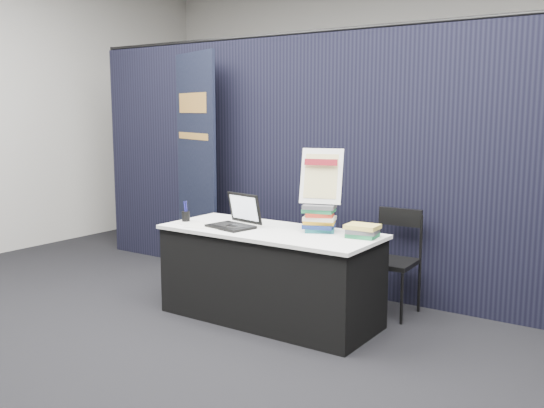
{
  "coord_description": "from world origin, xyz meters",
  "views": [
    {
      "loc": [
        2.73,
        -3.38,
        1.7
      ],
      "look_at": [
        0.02,
        0.55,
        0.96
      ],
      "focal_mm": 40.0,
      "sensor_mm": 36.0,
      "label": 1
    }
  ],
  "objects_px": {
    "info_sign": "(321,177)",
    "pullup_banner": "(195,175)",
    "laptop": "(234,219)",
    "book_stack_short": "(362,231)",
    "stacking_chair": "(392,256)",
    "display_table": "(270,275)",
    "book_stack_tall": "(319,218)"
  },
  "relations": [
    {
      "from": "book_stack_tall",
      "to": "laptop",
      "type": "bearing_deg",
      "value": -161.71
    },
    {
      "from": "laptop",
      "to": "book_stack_tall",
      "type": "distance_m",
      "value": 0.71
    },
    {
      "from": "book_stack_tall",
      "to": "book_stack_short",
      "type": "relative_size",
      "value": 1.08
    },
    {
      "from": "display_table",
      "to": "pullup_banner",
      "type": "distance_m",
      "value": 1.91
    },
    {
      "from": "book_stack_short",
      "to": "stacking_chair",
      "type": "xyz_separation_m",
      "value": [
        0.01,
        0.57,
        -0.31
      ]
    },
    {
      "from": "laptop",
      "to": "info_sign",
      "type": "bearing_deg",
      "value": 31.23
    },
    {
      "from": "display_table",
      "to": "stacking_chair",
      "type": "distance_m",
      "value": 1.05
    },
    {
      "from": "pullup_banner",
      "to": "display_table",
      "type": "bearing_deg",
      "value": -6.63
    },
    {
      "from": "laptop",
      "to": "book_stack_short",
      "type": "bearing_deg",
      "value": 22.77
    },
    {
      "from": "info_sign",
      "to": "pullup_banner",
      "type": "bearing_deg",
      "value": 143.12
    },
    {
      "from": "pullup_banner",
      "to": "stacking_chair",
      "type": "relative_size",
      "value": 2.62
    },
    {
      "from": "display_table",
      "to": "info_sign",
      "type": "height_order",
      "value": "info_sign"
    },
    {
      "from": "display_table",
      "to": "laptop",
      "type": "distance_m",
      "value": 0.54
    },
    {
      "from": "laptop",
      "to": "stacking_chair",
      "type": "relative_size",
      "value": 0.46
    },
    {
      "from": "book_stack_short",
      "to": "pullup_banner",
      "type": "height_order",
      "value": "pullup_banner"
    },
    {
      "from": "display_table",
      "to": "book_stack_short",
      "type": "bearing_deg",
      "value": 11.94
    },
    {
      "from": "pullup_banner",
      "to": "book_stack_tall",
      "type": "bearing_deg",
      "value": 2.03
    },
    {
      "from": "display_table",
      "to": "book_stack_tall",
      "type": "relative_size",
      "value": 6.42
    },
    {
      "from": "book_stack_short",
      "to": "info_sign",
      "type": "bearing_deg",
      "value": 175.72
    },
    {
      "from": "display_table",
      "to": "stacking_chair",
      "type": "xyz_separation_m",
      "value": [
        0.75,
        0.73,
        0.11
      ]
    },
    {
      "from": "info_sign",
      "to": "pullup_banner",
      "type": "xyz_separation_m",
      "value": [
        -1.94,
        0.69,
        -0.17
      ]
    },
    {
      "from": "laptop",
      "to": "pullup_banner",
      "type": "height_order",
      "value": "pullup_banner"
    },
    {
      "from": "laptop",
      "to": "info_sign",
      "type": "distance_m",
      "value": 0.81
    },
    {
      "from": "info_sign",
      "to": "pullup_banner",
      "type": "height_order",
      "value": "pullup_banner"
    },
    {
      "from": "book_stack_short",
      "to": "pullup_banner",
      "type": "relative_size",
      "value": 0.11
    },
    {
      "from": "display_table",
      "to": "pullup_banner",
      "type": "bearing_deg",
      "value": 151.0
    },
    {
      "from": "laptop",
      "to": "pullup_banner",
      "type": "bearing_deg",
      "value": 154.03
    },
    {
      "from": "display_table",
      "to": "pullup_banner",
      "type": "relative_size",
      "value": 0.78
    },
    {
      "from": "book_stack_tall",
      "to": "pullup_banner",
      "type": "bearing_deg",
      "value": 159.66
    },
    {
      "from": "display_table",
      "to": "book_stack_short",
      "type": "xyz_separation_m",
      "value": [
        0.74,
        0.16,
        0.42
      ]
    },
    {
      "from": "book_stack_short",
      "to": "stacking_chair",
      "type": "relative_size",
      "value": 0.3
    },
    {
      "from": "pullup_banner",
      "to": "stacking_chair",
      "type": "xyz_separation_m",
      "value": [
        2.32,
        -0.15,
        -0.53
      ]
    }
  ]
}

